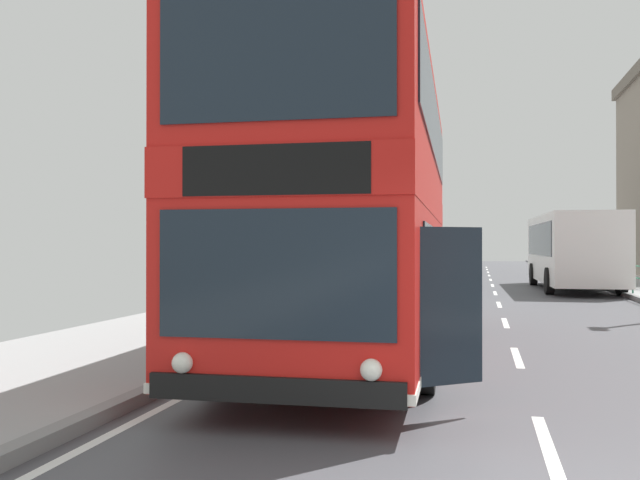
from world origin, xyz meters
TOP-DOWN VIEW (x-y plane):
  - double_decker_bus_main at (-2.55, 7.30)m, footprint 3.47×10.40m
  - background_bus_far_lane at (3.00, 24.52)m, footprint 2.81×9.49m

SIDE VIEW (x-z plane):
  - background_bus_far_lane at x=3.00m, z-range 0.14..3.05m
  - double_decker_bus_main at x=-2.55m, z-range 0.10..4.60m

